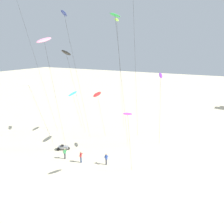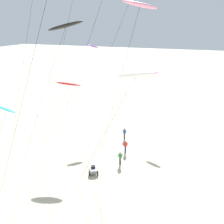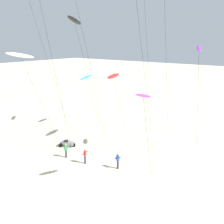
# 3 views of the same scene
# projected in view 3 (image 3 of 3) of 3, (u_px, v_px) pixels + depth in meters

# --- Properties ---
(ground_plane) EXTENTS (260.00, 260.00, 0.00)m
(ground_plane) POSITION_uv_depth(u_px,v_px,m) (63.00, 193.00, 23.77)
(ground_plane) COLOR beige
(kite_black) EXTENTS (2.40, 7.97, 15.90)m
(kite_black) POSITION_uv_depth(u_px,v_px,m) (75.00, 21.00, 31.98)
(kite_black) COLOR black
(kite_black) RESTS_ON ground
(kite_red) EXTENTS (1.56, 5.59, 9.09)m
(kite_red) POSITION_uv_depth(u_px,v_px,m) (113.00, 76.00, 33.18)
(kite_red) COLOR red
(kite_red) RESTS_ON ground
(kite_magenta) EXTENTS (1.08, 4.06, 9.15)m
(kite_magenta) POSITION_uv_depth(u_px,v_px,m) (143.00, 97.00, 21.38)
(kite_magenta) COLOR #D8339E
(kite_magenta) RESTS_ON ground
(kite_purple) EXTENTS (1.57, 5.43, 12.67)m
(kite_purple) POSITION_uv_depth(u_px,v_px,m) (199.00, 51.00, 27.51)
(kite_purple) COLOR purple
(kite_purple) RESTS_ON ground
(kite_cyan) EXTENTS (1.09, 4.82, 8.11)m
(kite_cyan) POSITION_uv_depth(u_px,v_px,m) (86.00, 78.00, 39.89)
(kite_cyan) COLOR #33BFE0
(kite_cyan) RESTS_ON ground
(kite_white) EXTENTS (1.69, 7.12, 12.07)m
(kite_white) POSITION_uv_depth(u_px,v_px,m) (20.00, 56.00, 28.33)
(kite_white) COLOR white
(kite_white) RESTS_ON ground
(kite_flyer_nearest) EXTENTS (0.65, 0.67, 1.67)m
(kite_flyer_nearest) POSITION_uv_depth(u_px,v_px,m) (85.00, 156.00, 29.20)
(kite_flyer_nearest) COLOR navy
(kite_flyer_nearest) RESTS_ON ground
(kite_flyer_middle) EXTENTS (0.68, 0.70, 1.67)m
(kite_flyer_middle) POSITION_uv_depth(u_px,v_px,m) (66.00, 150.00, 30.69)
(kite_flyer_middle) COLOR #33333D
(kite_flyer_middle) RESTS_ON ground
(kite_flyer_furthest) EXTENTS (0.69, 0.67, 1.67)m
(kite_flyer_furthest) POSITION_uv_depth(u_px,v_px,m) (118.00, 161.00, 28.03)
(kite_flyer_furthest) COLOR #33333D
(kite_flyer_furthest) RESTS_ON ground
(beach_buggy) EXTENTS (2.10, 1.57, 0.82)m
(beach_buggy) POSITION_uv_depth(u_px,v_px,m) (67.00, 143.00, 34.01)
(beach_buggy) COLOR gray
(beach_buggy) RESTS_ON ground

